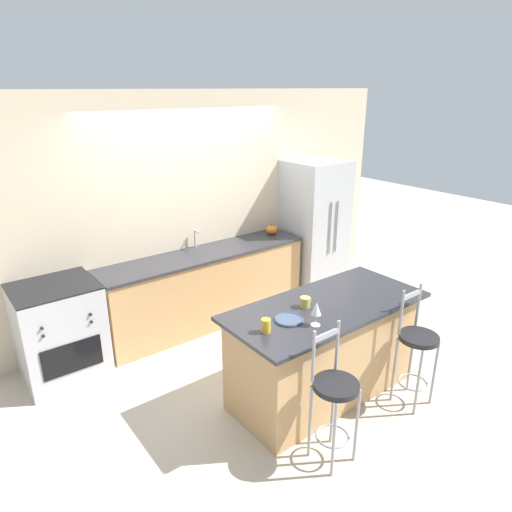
# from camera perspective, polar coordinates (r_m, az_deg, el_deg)

# --- Properties ---
(ground_plane) EXTENTS (18.00, 18.00, 0.00)m
(ground_plane) POSITION_cam_1_polar(r_m,az_deg,el_deg) (5.47, -4.20, -9.48)
(ground_plane) COLOR beige
(wall_back) EXTENTS (6.00, 0.07, 2.70)m
(wall_back) POSITION_cam_1_polar(r_m,az_deg,el_deg) (5.47, -8.27, 5.68)
(wall_back) COLOR beige
(wall_back) RESTS_ON ground_plane
(back_counter) EXTENTS (2.56, 0.62, 0.91)m
(back_counter) POSITION_cam_1_polar(r_m,az_deg,el_deg) (5.53, -6.31, -3.90)
(back_counter) COLOR tan
(back_counter) RESTS_ON ground_plane
(sink_faucet) EXTENTS (0.02, 0.13, 0.22)m
(sink_faucet) POSITION_cam_1_polar(r_m,az_deg,el_deg) (5.46, -7.55, 2.40)
(sink_faucet) COLOR #ADAFB5
(sink_faucet) RESTS_ON back_counter
(kitchen_island) EXTENTS (1.88, 0.85, 0.92)m
(kitchen_island) POSITION_cam_1_polar(r_m,az_deg,el_deg) (4.31, 8.53, -11.41)
(kitchen_island) COLOR tan
(kitchen_island) RESTS_ON ground_plane
(refrigerator) EXTENTS (0.73, 0.73, 1.82)m
(refrigerator) POSITION_cam_1_polar(r_m,az_deg,el_deg) (6.29, 7.23, 3.53)
(refrigerator) COLOR #ADAFB5
(refrigerator) RESTS_ON ground_plane
(oven_range) EXTENTS (0.76, 0.71, 0.97)m
(oven_range) POSITION_cam_1_polar(r_m,az_deg,el_deg) (4.89, -23.32, -8.60)
(oven_range) COLOR #B7B7BC
(oven_range) RESTS_ON ground_plane
(bar_stool_near) EXTENTS (0.34, 0.34, 1.11)m
(bar_stool_near) POSITION_cam_1_polar(r_m,az_deg,el_deg) (3.58, 9.75, -16.96)
(bar_stool_near) COLOR #99999E
(bar_stool_near) RESTS_ON ground_plane
(bar_stool_far) EXTENTS (0.34, 0.34, 1.11)m
(bar_stool_far) POSITION_cam_1_polar(r_m,az_deg,el_deg) (4.33, 19.43, -10.75)
(bar_stool_far) COLOR #99999E
(bar_stool_far) RESTS_ON ground_plane
(dinner_plate) EXTENTS (0.24, 0.24, 0.02)m
(dinner_plate) POSITION_cam_1_polar(r_m,az_deg,el_deg) (3.79, 4.12, -7.91)
(dinner_plate) COLOR #425170
(dinner_plate) RESTS_ON kitchen_island
(wine_glass) EXTENTS (0.08, 0.08, 0.20)m
(wine_glass) POSITION_cam_1_polar(r_m,az_deg,el_deg) (3.67, 7.54, -6.59)
(wine_glass) COLOR white
(wine_glass) RESTS_ON kitchen_island
(coffee_mug) EXTENTS (0.12, 0.09, 0.09)m
(coffee_mug) POSITION_cam_1_polar(r_m,az_deg,el_deg) (4.00, 6.17, -5.75)
(coffee_mug) COLOR #C1B251
(coffee_mug) RESTS_ON kitchen_island
(tumbler_cup) EXTENTS (0.07, 0.07, 0.11)m
(tumbler_cup) POSITION_cam_1_polar(r_m,az_deg,el_deg) (3.59, 1.24, -8.70)
(tumbler_cup) COLOR gold
(tumbler_cup) RESTS_ON kitchen_island
(pumpkin_decoration) EXTENTS (0.15, 0.15, 0.14)m
(pumpkin_decoration) POSITION_cam_1_polar(r_m,az_deg,el_deg) (5.96, 1.96, 3.32)
(pumpkin_decoration) COLOR orange
(pumpkin_decoration) RESTS_ON back_counter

